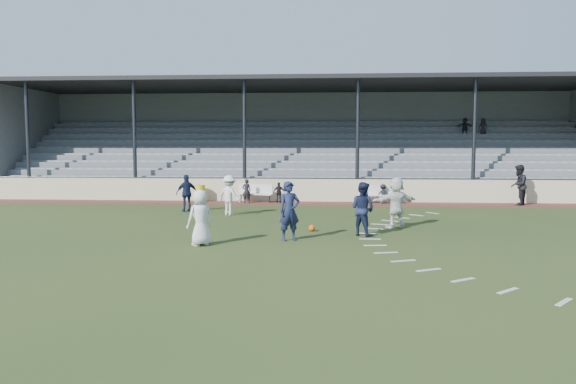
# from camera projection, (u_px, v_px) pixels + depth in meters

# --- Properties ---
(ground) EXTENTS (90.00, 90.00, 0.00)m
(ground) POSITION_uv_depth(u_px,v_px,m) (282.00, 238.00, 18.38)
(ground) COLOR #2C3B18
(ground) RESTS_ON ground
(cinder_track) EXTENTS (34.00, 2.00, 0.02)m
(cinder_track) POSITION_uv_depth(u_px,v_px,m) (299.00, 203.00, 28.81)
(cinder_track) COLOR #562922
(cinder_track) RESTS_ON ground
(retaining_wall) EXTENTS (34.00, 0.18, 1.20)m
(retaining_wall) POSITION_uv_depth(u_px,v_px,m) (300.00, 190.00, 29.81)
(retaining_wall) COLOR beige
(retaining_wall) RESTS_ON ground
(bench_left) EXTENTS (2.01, 1.15, 0.95)m
(bench_left) POSITION_uv_depth(u_px,v_px,m) (255.00, 191.00, 29.39)
(bench_left) COLOR silver
(bench_left) RESTS_ON cinder_track
(bench_right) EXTENTS (2.02, 0.58, 0.95)m
(bench_right) POSITION_uv_depth(u_px,v_px,m) (378.00, 193.00, 28.67)
(bench_right) COLOR silver
(bench_right) RESTS_ON cinder_track
(trash_bin) EXTENTS (0.55, 0.55, 0.88)m
(trash_bin) POSITION_uv_depth(u_px,v_px,m) (200.00, 193.00, 29.58)
(trash_bin) COLOR yellow
(trash_bin) RESTS_ON cinder_track
(football) EXTENTS (0.23, 0.23, 0.23)m
(football) POSITION_uv_depth(u_px,v_px,m) (312.00, 228.00, 19.78)
(football) COLOR #CC510C
(football) RESTS_ON ground
(player_white_lead) EXTENTS (0.99, 0.95, 1.71)m
(player_white_lead) POSITION_uv_depth(u_px,v_px,m) (200.00, 218.00, 16.98)
(player_white_lead) COLOR silver
(player_white_lead) RESTS_ON ground
(player_navy_lead) EXTENTS (0.82, 0.70, 1.89)m
(player_navy_lead) POSITION_uv_depth(u_px,v_px,m) (289.00, 211.00, 17.85)
(player_navy_lead) COLOR #161E3D
(player_navy_lead) RESTS_ON ground
(player_navy_mid) EXTENTS (1.11, 1.08, 1.81)m
(player_navy_mid) POSITION_uv_depth(u_px,v_px,m) (363.00, 209.00, 18.84)
(player_navy_mid) COLOR #161E3D
(player_navy_mid) RESTS_ON ground
(player_white_wing) EXTENTS (1.29, 1.09, 1.73)m
(player_white_wing) POSITION_uv_depth(u_px,v_px,m) (229.00, 195.00, 24.18)
(player_white_wing) COLOR silver
(player_white_wing) RESTS_ON ground
(player_navy_wing) EXTENTS (1.06, 0.84, 1.69)m
(player_navy_wing) POSITION_uv_depth(u_px,v_px,m) (187.00, 193.00, 25.39)
(player_navy_wing) COLOR #161E3D
(player_navy_wing) RESTS_ON ground
(player_white_back) EXTENTS (1.82, 1.16, 1.87)m
(player_white_back) POSITION_uv_depth(u_px,v_px,m) (396.00, 202.00, 20.56)
(player_white_back) COLOR silver
(player_white_back) RESTS_ON ground
(official) EXTENTS (1.13, 1.22, 2.02)m
(official) POSITION_uv_depth(u_px,v_px,m) (519.00, 185.00, 27.86)
(official) COLOR black
(official) RESTS_ON cinder_track
(sub_left_near) EXTENTS (0.51, 0.40, 1.24)m
(sub_left_near) POSITION_uv_depth(u_px,v_px,m) (247.00, 191.00, 28.87)
(sub_left_near) COLOR black
(sub_left_near) RESTS_ON cinder_track
(sub_left_far) EXTENTS (0.65, 0.33, 1.06)m
(sub_left_far) POSITION_uv_depth(u_px,v_px,m) (279.00, 192.00, 29.04)
(sub_left_far) COLOR black
(sub_left_far) RESTS_ON cinder_track
(sub_right) EXTENTS (0.68, 0.42, 1.00)m
(sub_right) POSITION_uv_depth(u_px,v_px,m) (383.00, 194.00, 28.55)
(sub_right) COLOR black
(sub_right) RESTS_ON cinder_track
(grandstand) EXTENTS (34.60, 9.00, 6.61)m
(grandstand) POSITION_uv_depth(u_px,v_px,m) (304.00, 158.00, 34.35)
(grandstand) COLOR slate
(grandstand) RESTS_ON ground
(penalty_arc) EXTENTS (3.89, 14.63, 0.01)m
(penalty_arc) POSITION_uv_depth(u_px,v_px,m) (410.00, 239.00, 18.08)
(penalty_arc) COLOR silver
(penalty_arc) RESTS_ON ground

